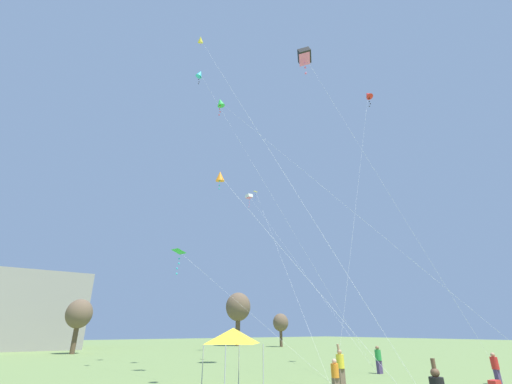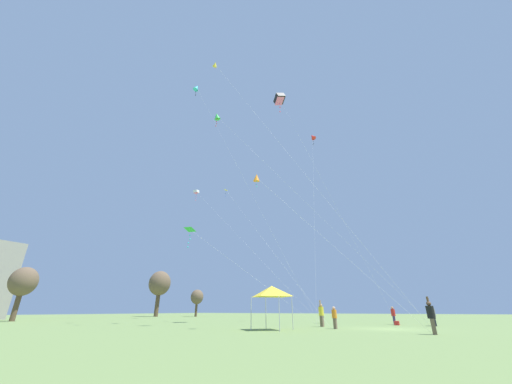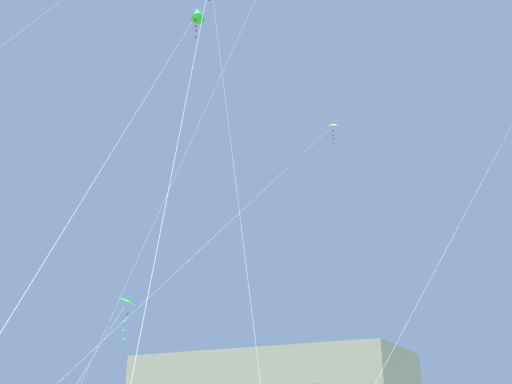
# 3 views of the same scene
# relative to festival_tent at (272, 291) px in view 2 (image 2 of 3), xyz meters

# --- Properties ---
(ground_plane) EXTENTS (220.00, 220.00, 0.00)m
(ground_plane) POSITION_rel_festival_tent_xyz_m (5.50, -6.78, -2.53)
(ground_plane) COLOR olive
(tree_far_right) EXTENTS (3.25, 3.25, 6.57)m
(tree_far_right) POSITION_rel_festival_tent_xyz_m (-1.13, 35.66, 2.14)
(tree_far_right) COLOR brown
(tree_far_right) RESTS_ON ground
(tree_far_left) EXTENTS (2.78, 2.78, 5.61)m
(tree_far_left) POSITION_rel_festival_tent_xyz_m (32.61, 35.44, 1.46)
(tree_far_left) COLOR brown
(tree_far_left) RESTS_ON ground
(tree_near_right) EXTENTS (4.78, 4.78, 9.65)m
(tree_near_right) POSITION_rel_festival_tent_xyz_m (28.23, 43.00, 4.33)
(tree_near_right) COLOR brown
(tree_near_right) RESTS_ON ground
(festival_tent) EXTENTS (2.40, 2.40, 2.91)m
(festival_tent) POSITION_rel_festival_tent_xyz_m (0.00, 0.00, 0.00)
(festival_tent) COLOR #B7B7BC
(festival_tent) RESTS_ON ground
(cooler_box) EXTENTS (0.67, 0.39, 0.35)m
(cooler_box) POSITION_rel_festival_tent_xyz_m (12.06, -6.72, -2.35)
(cooler_box) COLOR red
(cooler_box) RESTS_ON ground
(person_green_shirt) EXTENTS (0.42, 0.42, 1.76)m
(person_green_shirt) POSITION_rel_festival_tent_xyz_m (12.38, 0.54, -1.58)
(person_green_shirt) COLOR #473860
(person_green_shirt) RESTS_ON ground
(person_grey_shirt) EXTENTS (0.39, 0.39, 1.64)m
(person_grey_shirt) POSITION_rel_festival_tent_xyz_m (11.70, -9.78, -1.64)
(person_grey_shirt) COLOR #282833
(person_grey_shirt) RESTS_ON ground
(person_yellow_shirt) EXTENTS (0.43, 0.43, 2.08)m
(person_yellow_shirt) POSITION_rel_festival_tent_xyz_m (6.02, -1.59, -1.52)
(person_yellow_shirt) COLOR brown
(person_yellow_shirt) RESTS_ON ground
(person_black_shirt) EXTENTS (0.41, 0.41, 2.01)m
(person_black_shirt) POSITION_rel_festival_tent_xyz_m (1.01, -9.72, -1.55)
(person_black_shirt) COLOR brown
(person_black_shirt) RESTS_ON ground
(person_white_shirt) EXTENTS (0.38, 0.38, 1.60)m
(person_white_shirt) POSITION_rel_festival_tent_xyz_m (12.92, -9.74, -1.66)
(person_white_shirt) COLOR brown
(person_white_shirt) RESTS_ON ground
(person_red_shirt) EXTENTS (0.38, 0.38, 1.61)m
(person_red_shirt) POSITION_rel_festival_tent_xyz_m (13.40, -6.40, -1.66)
(person_red_shirt) COLOR #473860
(person_red_shirt) RESTS_ON ground
(person_orange_shirt) EXTENTS (0.36, 0.36, 1.53)m
(person_orange_shirt) POSITION_rel_festival_tent_xyz_m (3.59, -3.38, -1.70)
(person_orange_shirt) COLOR brown
(person_orange_shirt) RESTS_ON ground
(kite_green_delta_0) EXTENTS (5.55, 11.08, 8.80)m
(kite_green_delta_0) POSITION_rel_festival_tent_xyz_m (0.58, 8.94, 5.82)
(kite_green_delta_0) COLOR silver
(kite_green_delta_0) RESTS_ON ground
(kite_red_diamond_1) EXTENTS (11.10, 2.73, 26.26)m
(kite_red_diamond_1) POSITION_rel_festival_tent_xyz_m (16.66, 1.02, 23.07)
(kite_red_diamond_1) COLOR silver
(kite_red_diamond_1) RESTS_ON ground
(kite_yellow_delta_2) EXTENTS (6.41, 15.20, 16.89)m
(kite_yellow_delta_2) POSITION_rel_festival_tent_xyz_m (9.72, 11.27, 13.41)
(kite_yellow_delta_2) COLOR silver
(kite_yellow_delta_2) RESTS_ON ground
(kite_black_box_3) EXTENTS (4.81, 10.81, 29.52)m
(kite_black_box_3) POSITION_rel_festival_tent_xyz_m (9.85, 3.20, 26.17)
(kite_black_box_3) COLOR silver
(kite_black_box_3) RESTS_ON ground
(kite_green_diamond_4) EXTENTS (10.37, 19.17, 24.41)m
(kite_green_diamond_4) POSITION_rel_festival_tent_xyz_m (3.65, 9.06, 21.30)
(kite_green_diamond_4) COLOR silver
(kite_green_diamond_4) RESTS_ON ground
(kite_white_box_5) EXTENTS (6.72, 25.00, 22.54)m
(kite_white_box_5) POSITION_rel_festival_tent_xyz_m (18.15, 24.93, 19.53)
(kite_white_box_5) COLOR silver
(kite_white_box_5) RESTS_ON ground
(kite_yellow_diamond_6) EXTENTS (1.42, 17.08, 28.49)m
(kite_yellow_diamond_6) POSITION_rel_festival_tent_xyz_m (-0.01, 6.77, 25.36)
(kite_yellow_diamond_6) COLOR silver
(kite_yellow_diamond_6) RESTS_ON ground
(kite_orange_diamond_7) EXTENTS (2.07, 10.91, 11.92)m
(kite_orange_diamond_7) POSITION_rel_festival_tent_xyz_m (-0.66, 0.85, 9.01)
(kite_orange_diamond_7) COLOR silver
(kite_orange_diamond_7) RESTS_ON ground
(kite_cyan_diamond_8) EXTENTS (10.51, 11.71, 29.42)m
(kite_cyan_diamond_8) POSITION_rel_festival_tent_xyz_m (2.50, 11.96, 26.32)
(kite_cyan_diamond_8) COLOR silver
(kite_cyan_diamond_8) RESTS_ON ground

